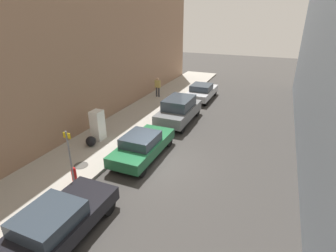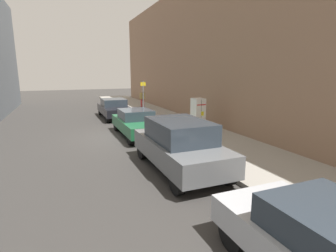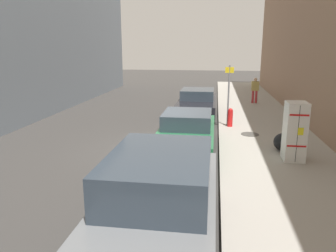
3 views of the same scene
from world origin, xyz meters
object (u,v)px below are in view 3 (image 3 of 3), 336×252
(fire_hydrant, at_px, (230,117))
(pedestrian_standing_near, at_px, (255,89))
(discarded_refrigerator, at_px, (295,131))
(parked_sedan_green, at_px, (187,132))
(street_sign_post, at_px, (229,92))
(parked_sedan_dark, at_px, (197,102))
(trash_bag, at_px, (282,142))
(parked_suv_gray, at_px, (160,199))

(fire_hydrant, distance_m, pedestrian_standing_near, 6.65)
(discarded_refrigerator, xyz_separation_m, parked_sedan_green, (3.32, -0.67, -0.33))
(street_sign_post, distance_m, fire_hydrant, 1.07)
(pedestrian_standing_near, xyz_separation_m, parked_sedan_green, (3.31, 9.83, -0.31))
(parked_sedan_dark, relative_size, parked_sedan_green, 1.04)
(parked_sedan_green, bearing_deg, parked_sedan_dark, -90.00)
(parked_sedan_dark, bearing_deg, fire_hydrant, 120.52)
(discarded_refrigerator, distance_m, pedestrian_standing_near, 10.50)
(discarded_refrigerator, xyz_separation_m, parked_sedan_dark, (3.32, -6.78, -0.33))
(trash_bag, relative_size, parked_sedan_dark, 0.13)
(pedestrian_standing_near, bearing_deg, street_sign_post, 114.54)
(discarded_refrigerator, relative_size, parked_sedan_green, 0.40)
(parked_suv_gray, bearing_deg, discarded_refrigerator, -125.00)
(discarded_refrigerator, relative_size, parked_sedan_dark, 0.39)
(pedestrian_standing_near, distance_m, parked_sedan_green, 10.38)
(fire_hydrant, bearing_deg, trash_bag, 116.64)
(street_sign_post, height_order, parked_suv_gray, street_sign_post)
(discarded_refrigerator, height_order, trash_bag, discarded_refrigerator)
(discarded_refrigerator, bearing_deg, fire_hydrant, -67.03)
(pedestrian_standing_near, bearing_deg, trash_bag, 130.07)
(pedestrian_standing_near, distance_m, parked_suv_gray, 15.60)
(pedestrian_standing_near, bearing_deg, fire_hydrant, 115.81)
(street_sign_post, bearing_deg, trash_bag, 117.02)
(street_sign_post, distance_m, parked_sedan_dark, 3.07)
(discarded_refrigerator, bearing_deg, pedestrian_standing_near, -89.92)
(street_sign_post, height_order, parked_sedan_dark, street_sign_post)
(trash_bag, xyz_separation_m, parked_sedan_green, (3.18, 0.25, 0.27))
(trash_bag, relative_size, pedestrian_standing_near, 0.38)
(pedestrian_standing_near, bearing_deg, parked_sedan_dark, 89.22)
(discarded_refrigerator, height_order, parked_sedan_dark, discarded_refrigerator)
(street_sign_post, xyz_separation_m, trash_bag, (-1.70, 3.33, -1.17))
(discarded_refrigerator, relative_size, fire_hydrant, 2.23)
(discarded_refrigerator, xyz_separation_m, parked_suv_gray, (3.32, 4.74, -0.14))
(pedestrian_standing_near, relative_size, parked_sedan_green, 0.35)
(discarded_refrigerator, height_order, street_sign_post, street_sign_post)
(parked_sedan_green, bearing_deg, pedestrian_standing_near, -108.59)
(discarded_refrigerator, relative_size, parked_suv_gray, 0.39)
(fire_hydrant, relative_size, pedestrian_standing_near, 0.52)
(trash_bag, height_order, parked_sedan_dark, parked_sedan_dark)
(pedestrian_standing_near, bearing_deg, parked_suv_gray, 118.61)
(trash_bag, relative_size, parked_sedan_green, 0.13)
(street_sign_post, xyz_separation_m, parked_suv_gray, (1.48, 8.99, -0.71))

